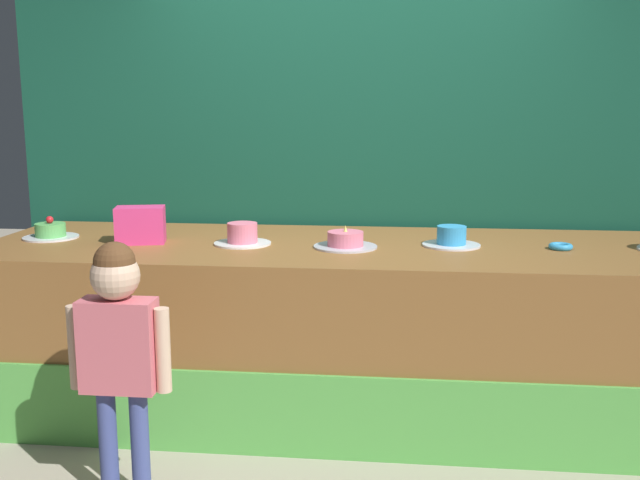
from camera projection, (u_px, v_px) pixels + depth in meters
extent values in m
plane|color=#ADA38E|center=(336.00, 458.00, 3.37)|extent=(12.00, 12.00, 0.00)
cube|color=brown|center=(346.00, 327.00, 3.87)|extent=(3.87, 1.19, 0.91)
cube|color=#59B24C|center=(336.00, 418.00, 3.32)|extent=(3.87, 0.02, 0.41)
cube|color=#144C38|center=(355.00, 131.00, 4.36)|extent=(4.20, 0.08, 2.97)
cylinder|color=#3F4C8C|center=(108.00, 445.00, 2.97)|extent=(0.08, 0.08, 0.49)
cylinder|color=#3F4C8C|center=(140.00, 446.00, 2.96)|extent=(0.08, 0.08, 0.49)
cube|color=#D86672|center=(119.00, 345.00, 2.89)|extent=(0.30, 0.14, 0.38)
cylinder|color=beige|center=(76.00, 347.00, 2.91)|extent=(0.06, 0.06, 0.35)
cylinder|color=beige|center=(163.00, 350.00, 2.87)|extent=(0.06, 0.06, 0.35)
sphere|color=beige|center=(115.00, 276.00, 2.84)|extent=(0.20, 0.20, 0.20)
sphere|color=brown|center=(114.00, 262.00, 2.83)|extent=(0.17, 0.17, 0.17)
cube|color=#E63980|center=(140.00, 225.00, 3.81)|extent=(0.28, 0.22, 0.19)
torus|color=#3399D8|center=(561.00, 246.00, 3.65)|extent=(0.12, 0.12, 0.03)
cylinder|color=silver|center=(51.00, 237.00, 3.96)|extent=(0.30, 0.30, 0.01)
cylinder|color=#59B259|center=(50.00, 230.00, 3.96)|extent=(0.16, 0.16, 0.07)
sphere|color=red|center=(50.00, 220.00, 3.95)|extent=(0.04, 0.04, 0.04)
cylinder|color=white|center=(243.00, 243.00, 3.79)|extent=(0.30, 0.30, 0.01)
cylinder|color=pink|center=(242.00, 233.00, 3.78)|extent=(0.16, 0.16, 0.10)
cylinder|color=silver|center=(345.00, 247.00, 3.70)|extent=(0.33, 0.33, 0.01)
cylinder|color=pink|center=(345.00, 239.00, 3.69)|extent=(0.19, 0.19, 0.07)
cone|color=#F2E566|center=(345.00, 228.00, 3.68)|extent=(0.02, 0.02, 0.03)
cylinder|color=silver|center=(451.00, 245.00, 3.74)|extent=(0.30, 0.30, 0.01)
cylinder|color=#3399D8|center=(452.00, 235.00, 3.73)|extent=(0.15, 0.15, 0.10)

